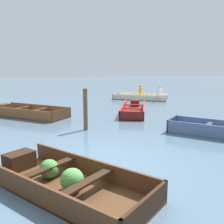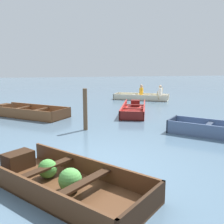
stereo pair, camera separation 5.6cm
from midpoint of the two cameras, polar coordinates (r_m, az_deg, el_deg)
ground_plane at (r=5.25m, az=-4.17°, el=-12.30°), size 80.00×80.00×0.00m
dinghy_dark_varnish_foreground at (r=4.46m, az=-11.63°, el=-14.82°), size 2.88×3.10×0.42m
skiff_red_near_moored at (r=11.08m, az=5.17°, el=0.60°), size 2.08×3.44×0.36m
skiff_wooden_brown_far_moored at (r=10.79m, az=-18.78°, el=-0.12°), size 3.28×2.98×0.40m
rowboat_cream_with_crew at (r=15.20m, az=7.57°, el=3.48°), size 3.36×2.96×0.90m
mooring_post at (r=7.94m, az=-5.94°, el=0.58°), size 0.14×0.14×1.33m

